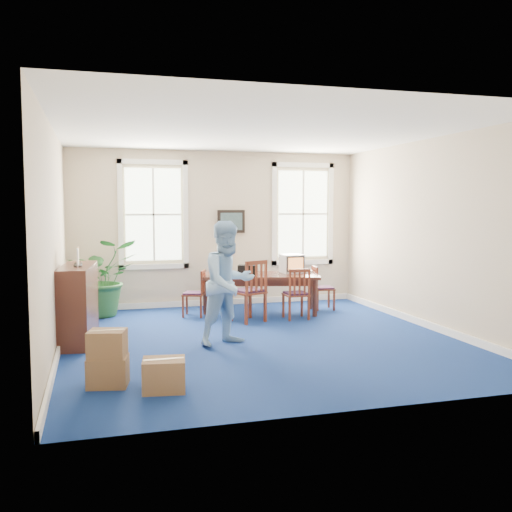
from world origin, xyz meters
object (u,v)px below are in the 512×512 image
object	(u,v)px
conference_table	(261,293)
potted_plant	(102,277)
crt_tv	(292,264)
chair_near_left	(248,291)
credenza	(78,301)
man	(229,283)
cardboard_boxes	(123,354)

from	to	relation	value
conference_table	potted_plant	world-z (taller)	potted_plant
crt_tv	chair_near_left	size ratio (longest dim) A/B	0.39
conference_table	chair_near_left	size ratio (longest dim) A/B	1.99
chair_near_left	credenza	distance (m)	2.99
man	cardboard_boxes	distance (m)	2.27
potted_plant	cardboard_boxes	world-z (taller)	potted_plant
cardboard_boxes	credenza	bearing A→B (deg)	103.57
conference_table	man	bearing A→B (deg)	-101.99
man	credenza	bearing A→B (deg)	135.56
conference_table	man	xyz separation A→B (m)	(-1.18, -2.32, 0.55)
chair_near_left	potted_plant	bearing A→B (deg)	-50.39
credenza	cardboard_boxes	world-z (taller)	credenza
credenza	cardboard_boxes	xyz separation A→B (m)	(0.56, -2.31, -0.28)
man	credenza	world-z (taller)	man
conference_table	chair_near_left	bearing A→B (deg)	-106.05
credenza	cardboard_boxes	size ratio (longest dim) A/B	1.31
man	potted_plant	bearing A→B (deg)	98.54
crt_tv	man	world-z (taller)	man
crt_tv	credenza	bearing A→B (deg)	-162.32
crt_tv	potted_plant	size ratio (longest dim) A/B	0.30
man	potted_plant	size ratio (longest dim) A/B	1.27
crt_tv	potted_plant	distance (m)	3.65
crt_tv	cardboard_boxes	distance (m)	5.20
conference_table	cardboard_boxes	size ratio (longest dim) A/B	1.85
potted_plant	conference_table	bearing A→B (deg)	-10.02
man	chair_near_left	bearing A→B (deg)	41.57
man	credenza	xyz separation A→B (m)	(-2.18, 0.83, -0.31)
crt_tv	credenza	distance (m)	4.30
conference_table	credenza	world-z (taller)	credenza
potted_plant	credenza	bearing A→B (deg)	-101.06
credenza	potted_plant	bearing A→B (deg)	84.96
credenza	potted_plant	world-z (taller)	potted_plant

